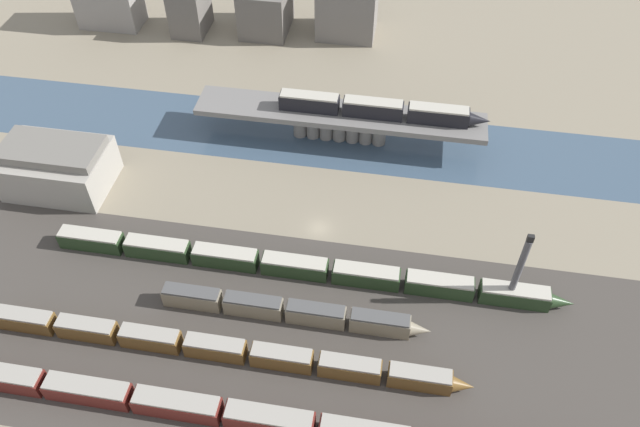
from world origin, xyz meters
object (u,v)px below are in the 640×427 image
at_px(signal_tower, 518,271).
at_px(train_yard_mid, 223,349).
at_px(train_yard_far, 291,311).
at_px(train_yard_outer, 304,267).
at_px(warehouse_building, 58,166).
at_px(train_on_bridge, 381,109).
at_px(train_yard_near, 235,414).

bearing_deg(signal_tower, train_yard_mid, -158.04).
height_order(train_yard_far, train_yard_outer, train_yard_far).
bearing_deg(warehouse_building, signal_tower, -9.51).
bearing_deg(train_yard_outer, train_yard_mid, -117.86).
bearing_deg(train_on_bridge, train_yard_far, -101.82).
bearing_deg(signal_tower, train_yard_near, -144.96).
relative_size(train_yard_mid, warehouse_building, 3.94).
xyz_separation_m(train_on_bridge, train_yard_near, (-14.21, -64.81, -7.09)).
bearing_deg(train_yard_near, signal_tower, 35.04).
bearing_deg(train_yard_mid, train_on_bridge, 71.16).
bearing_deg(warehouse_building, train_yard_near, -42.48).
height_order(train_yard_near, warehouse_building, warehouse_building).
distance_m(train_yard_mid, warehouse_building, 52.62).
height_order(train_yard_far, signal_tower, signal_tower).
distance_m(train_yard_mid, signal_tower, 48.01).
bearing_deg(train_yard_far, train_yard_outer, 87.61).
bearing_deg(train_yard_near, warehouse_building, 137.52).
xyz_separation_m(train_yard_near, warehouse_building, (-46.03, 42.16, 2.95)).
bearing_deg(train_on_bridge, train_yard_outer, -104.10).
height_order(train_yard_near, train_yard_far, train_yard_far).
relative_size(train_yard_near, train_yard_far, 2.56).
height_order(train_yard_near, train_yard_outer, train_yard_near).
height_order(train_on_bridge, train_yard_far, train_on_bridge).
bearing_deg(train_yard_outer, train_on_bridge, 75.90).
height_order(train_yard_outer, signal_tower, signal_tower).
relative_size(train_on_bridge, warehouse_building, 2.22).
bearing_deg(train_yard_outer, train_yard_near, -100.02).
relative_size(train_yard_near, train_yard_mid, 1.48).
distance_m(train_yard_near, train_yard_outer, 28.22).
distance_m(train_yard_near, train_yard_mid, 10.97).
xyz_separation_m(train_yard_mid, warehouse_building, (-41.55, 32.15, 2.99)).
height_order(train_yard_far, warehouse_building, warehouse_building).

